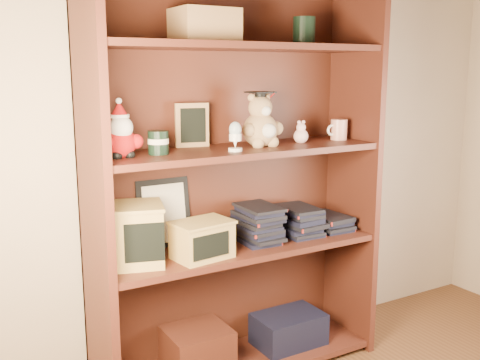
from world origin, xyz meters
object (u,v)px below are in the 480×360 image
at_px(bookcase, 233,188).
at_px(teacher_mug, 339,130).
at_px(treats_box, 135,234).
at_px(grad_teddy_bear, 261,125).

distance_m(bookcase, teacher_mug, 0.55).
bearing_deg(teacher_mug, treats_box, -179.94).
xyz_separation_m(bookcase, treats_box, (-0.44, -0.05, -0.12)).
bearing_deg(treats_box, grad_teddy_bear, -0.62).
bearing_deg(grad_teddy_bear, teacher_mug, 0.96).
height_order(bookcase, grad_teddy_bear, bookcase).
xyz_separation_m(grad_teddy_bear, teacher_mug, (0.40, 0.01, -0.04)).
bearing_deg(treats_box, teacher_mug, 0.06).
bearing_deg(grad_teddy_bear, bookcase, 149.12).
bearing_deg(teacher_mug, bookcase, 174.23).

